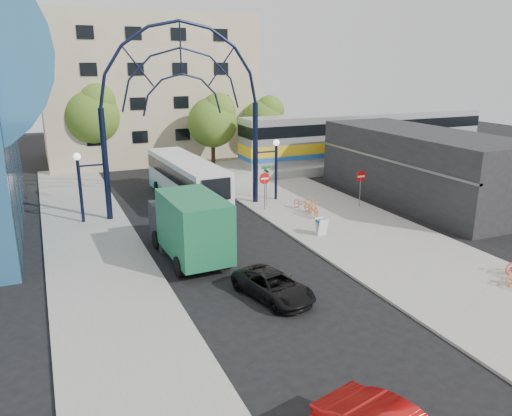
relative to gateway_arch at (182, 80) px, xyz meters
name	(u,v)px	position (x,y,z in m)	size (l,w,h in m)	color
ground	(279,298)	(0.00, -14.00, -8.56)	(120.00, 120.00, 0.00)	black
sidewalk_east	(377,241)	(8.00, -10.00, -8.50)	(8.00, 56.00, 0.12)	gray
plaza_west	(102,270)	(-6.50, -8.00, -8.50)	(5.00, 50.00, 0.12)	gray
gateway_arch	(182,80)	(0.00, 0.00, 0.00)	(13.64, 0.44, 12.10)	black
stop_sign	(265,182)	(4.80, -2.00, -6.56)	(0.80, 0.07, 2.50)	slate
do_not_enter_sign	(361,180)	(11.00, -4.00, -6.58)	(0.76, 0.07, 2.48)	slate
street_name_sign	(266,177)	(5.20, -1.40, -6.43)	(0.70, 0.70, 2.80)	slate
sandwich_board	(321,225)	(5.60, -8.02, -7.81)	(0.55, 0.61, 0.99)	white
commercial_block_east	(420,166)	(16.00, -4.00, -6.06)	(6.00, 16.00, 5.00)	black
apartment_block	(146,89)	(2.00, 20.97, -1.55)	(20.00, 12.10, 14.00)	tan
train_platform	(365,161)	(20.00, 8.00, -8.16)	(32.00, 5.00, 0.80)	gray
train_car	(366,135)	(20.00, 8.00, -5.66)	(25.10, 3.05, 4.20)	#B7B7BC
tree_north_a	(214,120)	(6.12, 11.93, -3.95)	(4.48, 4.48, 7.00)	#382314
tree_north_b	(93,113)	(-3.88, 15.93, -3.29)	(5.12, 5.12, 8.00)	#382314
tree_north_c	(265,118)	(12.12, 13.93, -4.28)	(4.16, 4.16, 6.50)	#382314
city_bus	(187,180)	(0.62, 2.08, -6.94)	(3.08, 11.40, 3.10)	silver
green_truck	(188,225)	(-2.16, -7.97, -6.85)	(2.81, 6.86, 3.42)	black
black_suv	(273,286)	(-0.22, -13.87, -8.00)	(1.86, 4.04, 1.12)	black
bike_near_a	(302,203)	(7.04, -3.11, -7.98)	(0.60, 1.73, 0.91)	orange
bike_near_b	(313,207)	(7.04, -4.62, -7.88)	(0.52, 1.84, 1.11)	orange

